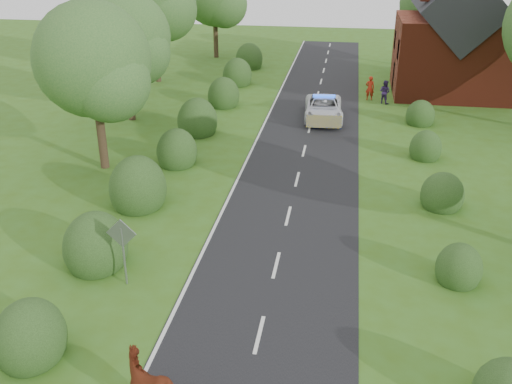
% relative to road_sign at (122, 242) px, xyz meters
% --- Properties ---
extents(ground, '(120.00, 120.00, 0.00)m').
position_rel_road_sign_xyz_m(ground, '(5.00, -2.00, -1.65)').
color(ground, '#3E6518').
extents(road, '(6.00, 70.00, 0.02)m').
position_rel_road_sign_xyz_m(road, '(5.00, 13.00, -1.64)').
color(road, black).
rests_on(road, ground).
extents(road_markings, '(4.96, 70.00, 0.01)m').
position_rel_road_sign_xyz_m(road_markings, '(3.40, 10.93, -1.63)').
color(road_markings, white).
rests_on(road_markings, road).
extents(hedgerow_left, '(2.75, 50.41, 3.00)m').
position_rel_road_sign_xyz_m(hedgerow_left, '(-1.51, 9.69, -0.91)').
color(hedgerow_left, '#203A17').
rests_on(hedgerow_left, ground).
extents(hedgerow_right, '(2.10, 45.78, 2.10)m').
position_rel_road_sign_xyz_m(hedgerow_right, '(11.60, 9.21, -1.10)').
color(hedgerow_right, '#203A17').
rests_on(hedgerow_right, ground).
extents(tree_left_a, '(5.74, 5.60, 8.38)m').
position_rel_road_sign_xyz_m(tree_left_a, '(-4.75, 9.86, 3.69)').
color(tree_left_a, '#332316').
rests_on(tree_left_a, ground).
extents(tree_left_b, '(5.74, 5.60, 8.07)m').
position_rel_road_sign_xyz_m(tree_left_b, '(-6.25, 17.86, 3.39)').
color(tree_left_b, '#332316').
rests_on(tree_left_b, ground).
extents(tree_right_c, '(6.15, 6.00, 8.58)m').
position_rel_road_sign_xyz_m(tree_right_c, '(14.27, 35.85, 3.69)').
color(tree_right_c, '#332316').
rests_on(tree_right_c, ground).
extents(road_sign, '(1.06, 0.08, 2.53)m').
position_rel_road_sign_xyz_m(road_sign, '(0.00, 0.00, 0.00)').
color(road_sign, gray).
rests_on(road_sign, ground).
extents(house, '(8.00, 7.40, 9.17)m').
position_rel_road_sign_xyz_m(house, '(14.49, 28.00, 2.13)').
color(house, maroon).
rests_on(house, ground).
extents(police_van, '(2.71, 5.35, 1.58)m').
position_rel_road_sign_xyz_m(police_van, '(5.71, 20.11, -0.94)').
color(police_van, silver).
rests_on(police_van, ground).
extents(pedestrian_red, '(0.64, 0.43, 1.72)m').
position_rel_road_sign_xyz_m(pedestrian_red, '(8.74, 25.18, -0.79)').
color(pedestrian_red, red).
rests_on(pedestrian_red, ground).
extents(pedestrian_purple, '(1.02, 0.97, 1.65)m').
position_rel_road_sign_xyz_m(pedestrian_purple, '(9.75, 24.45, -0.83)').
color(pedestrian_purple, '#3A235A').
rests_on(pedestrian_purple, ground).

